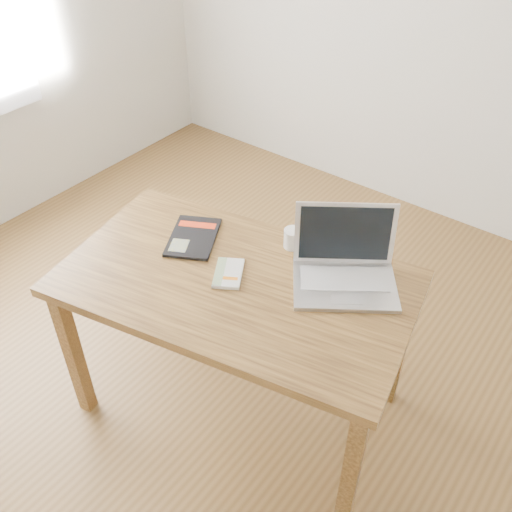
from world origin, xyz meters
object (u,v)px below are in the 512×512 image
Objects in this scene: white_guidebook at (228,273)px; black_guidebook at (193,237)px; desk at (236,297)px; coffee_mug at (293,238)px; laptop at (345,267)px.

white_guidebook is 0.27m from black_guidebook.
white_guidebook is (-0.04, 0.00, 0.10)m from desk.
desk is at bearing -89.25° from coffee_mug.
coffee_mug is (0.36, 0.21, 0.03)m from black_guidebook.
black_guidebook is 3.05× the size of coffee_mug.
black_guidebook is 0.41m from coffee_mug.
laptop reaches higher than desk.
white_guidebook is at bearing 162.88° from desk.
laptop reaches higher than white_guidebook.
black_guidebook is at bearing 130.13° from white_guidebook.
laptop reaches higher than coffee_mug.
coffee_mug is at bearing 1.55° from black_guidebook.
coffee_mug is (0.06, 0.30, 0.13)m from desk.
laptop is (0.32, 0.25, 0.15)m from desk.
desk is at bearing -176.78° from laptop.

